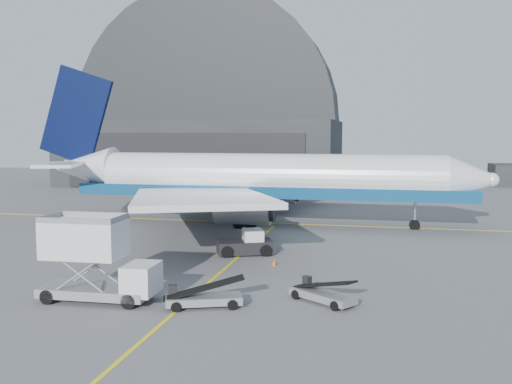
% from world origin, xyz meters
% --- Properties ---
extents(ground, '(200.00, 200.00, 0.00)m').
position_xyz_m(ground, '(0.00, 0.00, 0.00)').
color(ground, '#565659').
rests_on(ground, ground).
extents(taxi_lines, '(80.00, 42.12, 0.02)m').
position_xyz_m(taxi_lines, '(0.00, 12.67, 0.01)').
color(taxi_lines, yellow).
rests_on(taxi_lines, ground).
extents(hangar, '(50.00, 28.30, 28.00)m').
position_xyz_m(hangar, '(-22.00, 64.95, 9.54)').
color(hangar, black).
rests_on(hangar, ground).
extents(airliner, '(50.30, 48.78, 17.65)m').
position_xyz_m(airliner, '(-2.68, 19.14, 4.94)').
color(airliner, white).
rests_on(airliner, ground).
extents(catering_truck, '(7.03, 2.85, 4.78)m').
position_xyz_m(catering_truck, '(-5.34, -10.49, 2.42)').
color(catering_truck, gray).
rests_on(catering_truck, ground).
extents(pushback_tug, '(5.04, 3.94, 2.06)m').
position_xyz_m(pushback_tug, '(0.36, 4.06, 0.77)').
color(pushback_tug, black).
rests_on(pushback_tug, ground).
extents(belt_loader_a, '(4.64, 2.85, 1.75)m').
position_xyz_m(belt_loader_a, '(1.24, -10.33, 0.54)').
color(belt_loader_a, gray).
rests_on(belt_loader_a, ground).
extents(belt_loader_b, '(4.20, 3.55, 1.68)m').
position_xyz_m(belt_loader_b, '(7.75, -7.94, 0.52)').
color(belt_loader_b, gray).
rests_on(belt_loader_b, ground).
extents(traffic_cone, '(0.34, 0.34, 0.49)m').
position_xyz_m(traffic_cone, '(3.32, 0.48, 0.23)').
color(traffic_cone, '#F45707').
rests_on(traffic_cone, ground).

